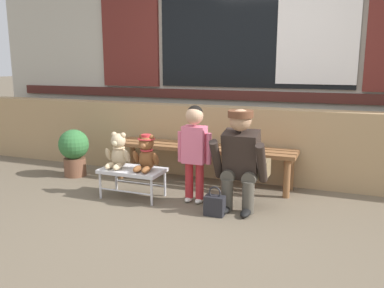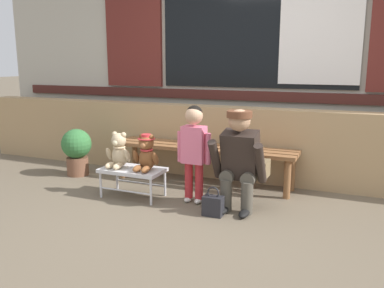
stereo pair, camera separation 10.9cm
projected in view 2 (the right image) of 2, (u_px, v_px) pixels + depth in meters
name	position (u px, v px, depth m)	size (l,w,h in m)	color
ground_plane	(197.00, 222.00, 3.50)	(60.00, 60.00, 0.00)	brown
brick_low_wall	(243.00, 144.00, 4.70)	(7.50, 0.25, 0.85)	tan
shop_facade	(258.00, 26.00, 4.89)	(7.66, 0.26, 3.57)	#B7B2A3
wooden_bench_long	(203.00, 152.00, 4.52)	(2.10, 0.40, 0.44)	brown
small_display_bench	(133.00, 172.00, 4.10)	(0.64, 0.36, 0.30)	silver
teddy_bear_plain	(119.00, 151.00, 4.12)	(0.28, 0.26, 0.36)	#CCB289
teddy_bear_with_hat	(146.00, 153.00, 4.00)	(0.28, 0.27, 0.36)	brown
child_standing	(194.00, 143.00, 3.88)	(0.35, 0.18, 0.96)	#B7282D
adult_crouching	(241.00, 160.00, 3.70)	(0.50, 0.49, 0.95)	#4C473D
handbag_on_ground	(213.00, 205.00, 3.62)	(0.18, 0.11, 0.27)	#232328
potted_plant	(77.00, 149.00, 4.89)	(0.36, 0.36, 0.57)	brown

